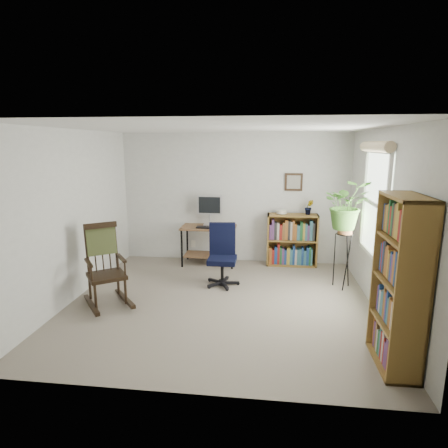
# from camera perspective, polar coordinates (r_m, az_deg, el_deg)

# --- Properties ---
(floor) EXTENTS (4.20, 4.00, 0.00)m
(floor) POSITION_cam_1_polar(r_m,az_deg,el_deg) (5.41, -0.52, -11.85)
(floor) COLOR gray
(floor) RESTS_ON ground
(ceiling) EXTENTS (4.20, 4.00, 0.00)m
(ceiling) POSITION_cam_1_polar(r_m,az_deg,el_deg) (4.95, -0.57, 14.48)
(ceiling) COLOR silver
(ceiling) RESTS_ON ground
(wall_back) EXTENTS (4.20, 0.00, 2.40)m
(wall_back) POSITION_cam_1_polar(r_m,az_deg,el_deg) (7.00, 1.57, 3.92)
(wall_back) COLOR silver
(wall_back) RESTS_ON ground
(wall_front) EXTENTS (4.20, 0.00, 2.40)m
(wall_front) POSITION_cam_1_polar(r_m,az_deg,el_deg) (3.13, -5.28, -6.46)
(wall_front) COLOR silver
(wall_front) RESTS_ON ground
(wall_left) EXTENTS (0.00, 4.00, 2.40)m
(wall_left) POSITION_cam_1_polar(r_m,az_deg,el_deg) (5.70, -21.98, 1.17)
(wall_left) COLOR silver
(wall_left) RESTS_ON ground
(wall_right) EXTENTS (0.00, 4.00, 2.40)m
(wall_right) POSITION_cam_1_polar(r_m,az_deg,el_deg) (5.21, 23.02, 0.12)
(wall_right) COLOR silver
(wall_right) RESTS_ON ground
(window) EXTENTS (0.12, 1.20, 1.50)m
(window) POSITION_cam_1_polar(r_m,az_deg,el_deg) (5.45, 21.94, 2.84)
(window) COLOR white
(window) RESTS_ON wall_right
(desk) EXTENTS (0.99, 0.55, 0.71)m
(desk) POSITION_cam_1_polar(r_m,az_deg,el_deg) (6.93, -2.34, -3.28)
(desk) COLOR brown
(desk) RESTS_ON floor
(monitor) EXTENTS (0.46, 0.16, 0.56)m
(monitor) POSITION_cam_1_polar(r_m,az_deg,el_deg) (6.93, -2.20, 2.11)
(monitor) COLOR #BDBCC1
(monitor) RESTS_ON desk
(keyboard) EXTENTS (0.40, 0.15, 0.02)m
(keyboard) POSITION_cam_1_polar(r_m,az_deg,el_deg) (6.73, -2.53, -0.51)
(keyboard) COLOR black
(keyboard) RESTS_ON desk
(office_chair) EXTENTS (0.60, 0.60, 0.99)m
(office_chair) POSITION_cam_1_polar(r_m,az_deg,el_deg) (5.86, -0.28, -4.77)
(office_chair) COLOR black
(office_chair) RESTS_ON floor
(rocking_chair) EXTENTS (1.06, 1.15, 1.15)m
(rocking_chair) POSITION_cam_1_polar(r_m,az_deg,el_deg) (5.39, -17.56, -5.96)
(rocking_chair) COLOR black
(rocking_chair) RESTS_ON floor
(low_bookshelf) EXTENTS (0.90, 0.30, 0.95)m
(low_bookshelf) POSITION_cam_1_polar(r_m,az_deg,el_deg) (6.95, 10.31, -2.41)
(low_bookshelf) COLOR olive
(low_bookshelf) RESTS_ON floor
(tall_bookshelf) EXTENTS (0.32, 0.76, 1.73)m
(tall_bookshelf) POSITION_cam_1_polar(r_m,az_deg,el_deg) (4.05, 25.15, -8.23)
(tall_bookshelf) COLOR olive
(tall_bookshelf) RESTS_ON floor
(plant_stand) EXTENTS (0.35, 0.35, 1.01)m
(plant_stand) POSITION_cam_1_polar(r_m,az_deg,el_deg) (6.05, 17.70, -4.71)
(plant_stand) COLOR black
(plant_stand) RESTS_ON floor
(spider_plant) EXTENTS (1.69, 1.88, 1.46)m
(spider_plant) POSITION_cam_1_polar(r_m,az_deg,el_deg) (5.84, 18.43, 6.28)
(spider_plant) COLOR #3C6F26
(spider_plant) RESTS_ON plant_stand
(potted_plant_small) EXTENTS (0.13, 0.24, 0.11)m
(potted_plant_small) POSITION_cam_1_polar(r_m,az_deg,el_deg) (6.87, 12.80, 1.86)
(potted_plant_small) COLOR #3C6F26
(potted_plant_small) RESTS_ON low_bookshelf
(framed_picture) EXTENTS (0.32, 0.04, 0.32)m
(framed_picture) POSITION_cam_1_polar(r_m,az_deg,el_deg) (6.92, 10.57, 6.29)
(framed_picture) COLOR black
(framed_picture) RESTS_ON wall_back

